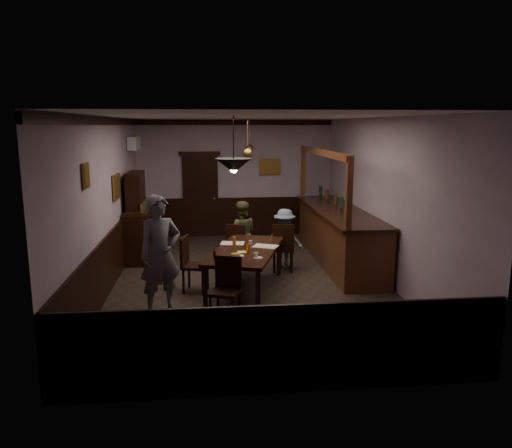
{
  "coord_description": "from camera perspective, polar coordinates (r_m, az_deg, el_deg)",
  "views": [
    {
      "loc": [
        -0.78,
        -8.89,
        2.85
      ],
      "look_at": [
        0.1,
        -0.35,
        1.15
      ],
      "focal_mm": 35.0,
      "sensor_mm": 36.0,
      "label": 1
    }
  ],
  "objects": [
    {
      "name": "room",
      "position": [
        9.02,
        -0.85,
        2.59
      ],
      "size": [
        5.01,
        8.01,
        3.01
      ],
      "color": "#2D2621",
      "rests_on": "ground"
    },
    {
      "name": "picture_left_small",
      "position": [
        7.51,
        -18.86,
        5.26
      ],
      "size": [
        0.04,
        0.28,
        0.36
      ],
      "color": "olive",
      "rests_on": "ground"
    },
    {
      "name": "pastry_ring_b",
      "position": [
        8.16,
        -2.25,
        -3.46
      ],
      "size": [
        0.13,
        0.13,
        0.04
      ],
      "primitive_type": "torus",
      "color": "#C68C47",
      "rests_on": "pastry_plate"
    },
    {
      "name": "soda_can",
      "position": [
        8.49,
        -0.89,
        -2.7
      ],
      "size": [
        0.07,
        0.07,
        0.12
      ],
      "primitive_type": "cylinder",
      "color": "orange",
      "rests_on": "dining_table"
    },
    {
      "name": "pendant_brass_mid",
      "position": [
        10.28,
        -0.96,
        8.13
      ],
      "size": [
        0.2,
        0.2,
        0.81
      ],
      "color": "#BF8C3F",
      "rests_on": "ground"
    },
    {
      "name": "pepper_mill",
      "position": [
        8.0,
        -4.76,
        -3.53
      ],
      "size": [
        0.04,
        0.04,
        0.14
      ],
      "primitive_type": "cylinder",
      "color": "black",
      "rests_on": "dining_table"
    },
    {
      "name": "newspaper_left",
      "position": [
        9.04,
        -2.71,
        -2.21
      ],
      "size": [
        0.46,
        0.36,
        0.01
      ],
      "primitive_type": "cube",
      "rotation": [
        0.0,
        0.0,
        -0.16
      ],
      "color": "silver",
      "rests_on": "dining_table"
    },
    {
      "name": "person_standing",
      "position": [
        7.74,
        -10.89,
        -3.46
      ],
      "size": [
        0.8,
        0.71,
        1.84
      ],
      "primitive_type": "imported",
      "rotation": [
        0.0,
        0.0,
        0.51
      ],
      "color": "slate",
      "rests_on": "ground"
    },
    {
      "name": "pastry_ring_a",
      "position": [
        8.14,
        -2.46,
        -3.49
      ],
      "size": [
        0.13,
        0.13,
        0.04
      ],
      "primitive_type": "torus",
      "color": "#C68C47",
      "rests_on": "pastry_plate"
    },
    {
      "name": "chair_near",
      "position": [
        7.45,
        -3.41,
        -7.04
      ],
      "size": [
        0.53,
        0.53,
        0.95
      ],
      "rotation": [
        0.0,
        0.0,
        -0.36
      ],
      "color": "black",
      "rests_on": "ground"
    },
    {
      "name": "picture_left_large",
      "position": [
        9.9,
        -15.65,
        4.12
      ],
      "size": [
        0.04,
        0.62,
        0.48
      ],
      "color": "olive",
      "rests_on": "ground"
    },
    {
      "name": "chair_far_left",
      "position": [
        9.98,
        -2.12,
        -2.34
      ],
      "size": [
        0.53,
        0.53,
        0.94
      ],
      "rotation": [
        0.0,
        0.0,
        2.76
      ],
      "color": "black",
      "rests_on": "ground"
    },
    {
      "name": "newspaper_right",
      "position": [
        8.81,
        1.1,
        -2.56
      ],
      "size": [
        0.5,
        0.44,
        0.01
      ],
      "primitive_type": "cube",
      "rotation": [
        0.0,
        0.0,
        -0.41
      ],
      "color": "silver",
      "rests_on": "dining_table"
    },
    {
      "name": "pastry_plate",
      "position": [
        8.15,
        -2.14,
        -3.67
      ],
      "size": [
        0.22,
        0.22,
        0.01
      ],
      "primitive_type": "cylinder",
      "color": "white",
      "rests_on": "dining_table"
    },
    {
      "name": "chair_side",
      "position": [
        8.74,
        -7.46,
        -4.28
      ],
      "size": [
        0.51,
        0.51,
        0.97
      ],
      "rotation": [
        0.0,
        0.0,
        1.32
      ],
      "color": "black",
      "rests_on": "ground"
    },
    {
      "name": "door_back",
      "position": [
        12.96,
        -6.35,
        3.15
      ],
      "size": [
        0.9,
        0.06,
        2.1
      ],
      "primitive_type": "cube",
      "color": "black",
      "rests_on": "ground"
    },
    {
      "name": "pendant_brass_far",
      "position": [
        12.1,
        -0.75,
        8.59
      ],
      "size": [
        0.2,
        0.2,
        0.81
      ],
      "color": "#BF8C3F",
      "rests_on": "ground"
    },
    {
      "name": "beer_glass",
      "position": [
        8.69,
        -2.51,
        -2.11
      ],
      "size": [
        0.06,
        0.06,
        0.2
      ],
      "primitive_type": "cylinder",
      "color": "#BF721E",
      "rests_on": "dining_table"
    },
    {
      "name": "bar_counter",
      "position": [
        10.64,
        9.37,
        -1.16
      ],
      "size": [
        0.98,
        4.22,
        2.37
      ],
      "color": "#442012",
      "rests_on": "ground"
    },
    {
      "name": "coffee_cup",
      "position": [
        8.07,
        -0.0,
        -3.52
      ],
      "size": [
        0.1,
        0.1,
        0.07
      ],
      "primitive_type": "imported",
      "rotation": [
        0.0,
        0.0,
        -0.3
      ],
      "color": "white",
      "rests_on": "saucer"
    },
    {
      "name": "chair_far_right",
      "position": [
        9.8,
        3.11,
        -2.46
      ],
      "size": [
        0.47,
        0.47,
        0.98
      ],
      "rotation": [
        0.0,
        0.0,
        3.02
      ],
      "color": "black",
      "rests_on": "ground"
    },
    {
      "name": "saucer",
      "position": [
        8.05,
        0.23,
        -3.88
      ],
      "size": [
        0.15,
        0.15,
        0.01
      ],
      "primitive_type": "cylinder",
      "color": "white",
      "rests_on": "dining_table"
    },
    {
      "name": "person_seated_right",
      "position": [
        10.06,
        3.27,
        -1.7
      ],
      "size": [
        0.9,
        0.78,
        1.21
      ],
      "primitive_type": "imported",
      "rotation": [
        0.0,
        0.0,
        2.62
      ],
      "color": "slate",
      "rests_on": "ground"
    },
    {
      "name": "dining_table",
      "position": [
        8.64,
        -1.19,
        -3.31
      ],
      "size": [
        1.61,
        2.4,
        0.75
      ],
      "rotation": [
        0.0,
        0.0,
        -0.3
      ],
      "color": "black",
      "rests_on": "ground"
    },
    {
      "name": "napkin",
      "position": [
        8.43,
        -1.62,
        -3.21
      ],
      "size": [
        0.19,
        0.19,
        0.0
      ],
      "primitive_type": "cube",
      "rotation": [
        0.0,
        0.0,
        -0.3
      ],
      "color": "#DAE152",
      "rests_on": "dining_table"
    },
    {
      "name": "pendant_iron",
      "position": [
        7.61,
        -2.57,
        6.67
      ],
      "size": [
        0.56,
        0.56,
        0.86
      ],
      "color": "black",
      "rests_on": "ground"
    },
    {
      "name": "picture_back",
      "position": [
        13.0,
        1.59,
        6.57
      ],
      "size": [
        0.55,
        0.04,
        0.42
      ],
      "color": "olive",
      "rests_on": "ground"
    },
    {
      "name": "water_glass",
      "position": [
        8.63,
        -0.64,
        -2.37
      ],
      "size": [
        0.06,
        0.06,
        0.15
      ],
      "primitive_type": "cylinder",
      "color": "silver",
      "rests_on": "dining_table"
    },
    {
      "name": "ac_unit",
      "position": [
        11.9,
        -13.76,
        8.96
      ],
      "size": [
        0.2,
        0.85,
        0.3
      ],
      "color": "white",
      "rests_on": "ground"
    },
    {
      "name": "sideboard",
      "position": [
        11.0,
        -13.24,
        -0.06
      ],
      "size": [
        0.51,
        1.43,
        1.89
      ],
      "color": "black",
      "rests_on": "ground"
    },
    {
      "name": "person_seated_left",
      "position": [
        10.21,
        -1.73,
        -1.1
      ],
      "size": [
        0.68,
        0.54,
        1.35
      ],
      "primitive_type": "imported",
      "rotation": [
        0.0,
        0.0,
        3.1
      ],
      "color": "#4D5130",
      "rests_on": "ground"
    }
  ]
}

